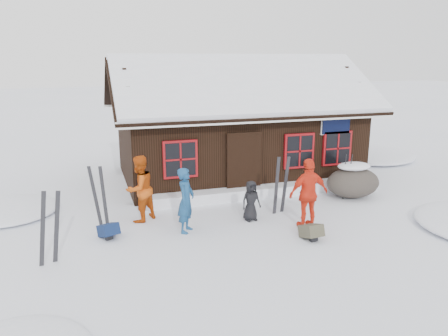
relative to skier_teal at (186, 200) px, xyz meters
The scene contains 15 objects.
ground 1.68m from the skier_teal, ahead, with size 120.00×120.00×0.00m, color white.
mountain_hut 5.70m from the skier_teal, 58.40° to the left, with size 8.90×6.09×4.42m.
snow_drift 3.68m from the skier_teal, 35.13° to the left, with size 7.60×0.60×0.35m, color white.
snow_mounds 3.64m from the skier_teal, 28.59° to the left, with size 20.60×13.20×0.48m.
skier_teal is the anchor object (origin of this frame).
skier_orange_left 1.49m from the skier_teal, 132.04° to the left, with size 0.87×0.68×1.79m, color #BC470D.
skier_orange_right 3.11m from the skier_teal, 12.51° to the right, with size 1.07×0.45×1.82m, color red.
skier_crouched 1.87m from the skier_teal, ahead, with size 0.54×0.35×1.10m, color black.
boulder 5.74m from the skier_teal, 11.75° to the left, with size 1.71×1.28×1.00m.
ski_pair_left 3.23m from the skier_teal, 164.87° to the right, with size 0.57×0.16×1.66m.
ski_pair_mid 2.28m from the skier_teal, 153.25° to the left, with size 0.45×0.37×1.66m.
ski_pair_right 2.90m from the skier_teal, 11.21° to the left, with size 0.50×0.12×1.67m.
ski_poles 5.46m from the skier_teal, 11.87° to the left, with size 0.26×0.13×1.45m.
backpack_blue 2.03m from the skier_teal, behind, with size 0.39×0.52×0.28m, color #101F45.
backpack_olive 3.16m from the skier_teal, 27.07° to the right, with size 0.41×0.54×0.29m, color #464232.
Camera 1 is at (-3.69, -9.95, 4.27)m, focal length 35.00 mm.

